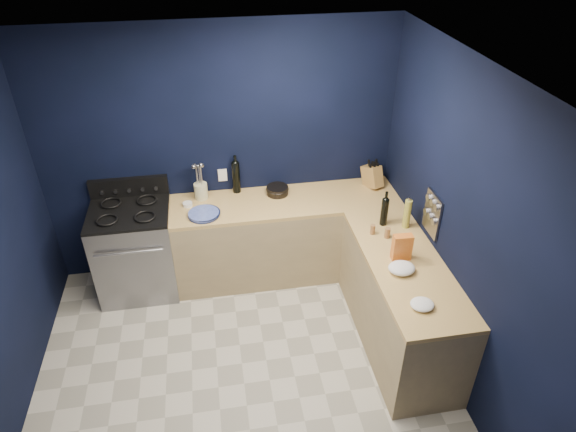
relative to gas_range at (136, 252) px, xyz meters
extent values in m
cube|color=#B8B2A0|center=(0.93, -1.42, -0.47)|extent=(3.50, 3.50, 0.02)
cube|color=silver|center=(0.93, -1.42, 2.15)|extent=(3.50, 3.50, 0.02)
cube|color=black|center=(0.93, 0.34, 0.84)|extent=(3.50, 0.02, 2.60)
cube|color=black|center=(2.69, -1.42, 0.84)|extent=(0.02, 3.50, 2.60)
cube|color=tan|center=(1.53, 0.02, -0.03)|extent=(2.30, 0.63, 0.86)
cube|color=olive|center=(1.53, 0.02, 0.42)|extent=(2.30, 0.63, 0.04)
cube|color=tan|center=(2.37, -1.13, -0.03)|extent=(0.63, 1.67, 0.86)
cube|color=olive|center=(2.37, -1.13, 0.42)|extent=(0.63, 1.67, 0.04)
cube|color=gray|center=(0.00, 0.00, 0.00)|extent=(0.76, 0.66, 0.92)
cube|color=black|center=(0.00, -0.32, -0.01)|extent=(0.59, 0.02, 0.42)
cube|color=black|center=(0.00, 0.00, 0.48)|extent=(0.76, 0.66, 0.03)
cube|color=black|center=(0.00, 0.30, 0.58)|extent=(0.76, 0.06, 0.20)
cube|color=gray|center=(2.67, -0.87, 0.72)|extent=(0.02, 0.28, 0.38)
cube|color=white|center=(0.93, 0.32, 0.62)|extent=(0.09, 0.02, 0.13)
cylinder|color=#3F4D99|center=(0.71, -0.13, 0.46)|extent=(0.34, 0.34, 0.04)
cylinder|color=white|center=(0.56, 0.07, 0.46)|extent=(0.10, 0.10, 0.04)
cylinder|color=beige|center=(0.70, 0.20, 0.52)|extent=(0.16, 0.16, 0.17)
cylinder|color=black|center=(1.06, 0.27, 0.61)|extent=(0.08, 0.08, 0.33)
cylinder|color=black|center=(1.47, 0.15, 0.48)|extent=(0.26, 0.26, 0.08)
cube|color=olive|center=(2.47, 0.15, 0.55)|extent=(0.21, 0.29, 0.27)
cylinder|color=black|center=(2.36, -0.56, 0.57)|extent=(0.07, 0.07, 0.27)
cylinder|color=#A4A23B|center=(2.55, -0.63, 0.58)|extent=(0.07, 0.07, 0.29)
cylinder|color=olive|center=(2.21, -0.69, 0.49)|extent=(0.05, 0.05, 0.10)
cylinder|color=olive|center=(2.32, -0.77, 0.49)|extent=(0.06, 0.06, 0.10)
cube|color=red|center=(2.33, -1.08, 0.56)|extent=(0.17, 0.08, 0.24)
ellipsoid|color=white|center=(2.28, -1.25, 0.48)|extent=(0.24, 0.20, 0.08)
ellipsoid|color=white|center=(2.29, -1.66, 0.47)|extent=(0.23, 0.22, 0.05)
camera|label=1|loc=(0.83, -4.21, 3.09)|focal=31.29mm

